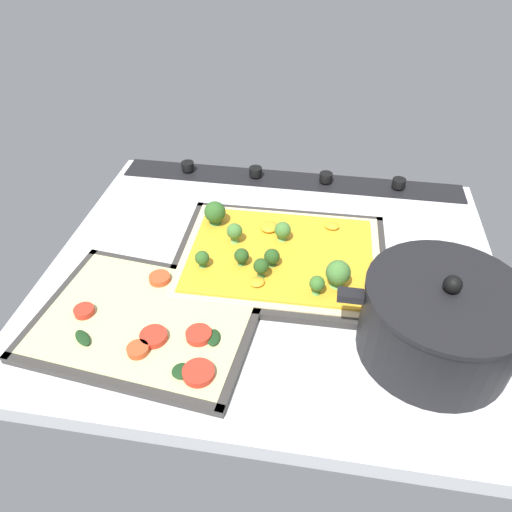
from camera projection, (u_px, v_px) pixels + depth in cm
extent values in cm
cube|color=silver|center=(272.00, 274.00, 83.80)|extent=(76.76, 65.68, 3.00)
cube|color=black|center=(290.00, 179.00, 104.84)|extent=(73.69, 7.00, 0.80)
cylinder|color=black|center=(399.00, 183.00, 101.22)|extent=(2.80, 2.80, 1.80)
cylinder|color=black|center=(326.00, 177.00, 103.08)|extent=(2.80, 2.80, 1.80)
cylinder|color=black|center=(256.00, 171.00, 104.94)|extent=(2.80, 2.80, 1.80)
cylinder|color=black|center=(188.00, 166.00, 106.80)|extent=(2.80, 2.80, 1.80)
cube|color=#33302D|center=(281.00, 260.00, 84.08)|extent=(36.93, 29.27, 0.50)
cube|color=#33302D|center=(288.00, 214.00, 94.28)|extent=(36.51, 1.76, 1.30)
cube|color=#33302D|center=(272.00, 315.00, 73.37)|extent=(36.51, 1.76, 1.30)
cube|color=#33302D|center=(383.00, 268.00, 81.89)|extent=(1.64, 28.72, 1.30)
cube|color=#33302D|center=(183.00, 249.00, 85.76)|extent=(1.64, 28.72, 1.30)
cube|color=beige|center=(281.00, 257.00, 83.60)|extent=(34.49, 26.83, 1.00)
cube|color=gold|center=(281.00, 254.00, 83.15)|extent=(31.73, 24.16, 0.40)
cone|color=#427635|center=(270.00, 263.00, 80.34)|extent=(1.45, 1.45, 0.85)
sphere|color=#264C1C|center=(270.00, 256.00, 79.43)|extent=(2.63, 2.63, 2.63)
cone|color=#68AD54|center=(337.00, 282.00, 76.35)|extent=(2.17, 2.17, 1.26)
sphere|color=#427533|center=(338.00, 272.00, 74.99)|extent=(3.95, 3.95, 3.95)
cone|color=#68AD54|center=(235.00, 239.00, 85.02)|extent=(1.54, 1.54, 1.30)
sphere|color=#427533|center=(234.00, 231.00, 83.93)|extent=(2.80, 2.80, 2.80)
cone|color=#4D8B3F|center=(203.00, 264.00, 80.04)|extent=(1.32, 1.32, 0.90)
sphere|color=#2D5B23|center=(202.00, 258.00, 79.17)|extent=(2.40, 2.40, 2.40)
cone|color=#427635|center=(242.00, 262.00, 80.47)|extent=(1.37, 1.37, 0.89)
sphere|color=#264C1C|center=(242.00, 256.00, 79.58)|extent=(2.49, 2.49, 2.49)
cone|color=#68AD54|center=(282.00, 237.00, 85.57)|extent=(1.60, 1.60, 1.06)
sphere|color=#427533|center=(283.00, 230.00, 84.53)|extent=(2.91, 2.91, 2.91)
cone|color=#5B9F46|center=(316.00, 290.00, 74.96)|extent=(1.34, 1.34, 1.19)
sphere|color=#386B28|center=(317.00, 283.00, 74.00)|extent=(2.44, 2.44, 2.44)
cone|color=#427635|center=(261.00, 274.00, 77.85)|extent=(1.38, 1.38, 1.39)
sphere|color=#264C1C|center=(261.00, 266.00, 76.81)|extent=(2.50, 2.50, 2.50)
cone|color=#4D8B3F|center=(216.00, 221.00, 89.43)|extent=(2.19, 2.19, 1.04)
sphere|color=#2D5B23|center=(215.00, 212.00, 88.14)|extent=(3.99, 3.99, 3.99)
ellipsoid|color=gold|center=(257.00, 282.00, 76.75)|extent=(3.27, 3.31, 0.86)
ellipsoid|color=gold|center=(269.00, 227.00, 87.97)|extent=(4.56, 4.58, 1.17)
ellipsoid|color=gold|center=(332.00, 226.00, 88.37)|extent=(2.83, 2.32, 0.94)
cube|color=#33302D|center=(147.00, 322.00, 72.91)|extent=(35.19, 28.24, 0.50)
cube|color=#33302D|center=(177.00, 270.00, 81.40)|extent=(32.62, 4.75, 1.30)
cube|color=#33302D|center=(108.00, 383.00, 63.90)|extent=(32.62, 4.75, 1.30)
cube|color=#33302D|center=(246.00, 341.00, 69.45)|extent=(3.90, 24.81, 1.30)
cube|color=#33302D|center=(56.00, 300.00, 75.85)|extent=(3.90, 24.81, 1.30)
cube|color=#BDC282|center=(146.00, 319.00, 72.46)|extent=(32.54, 25.59, 0.90)
cylinder|color=red|center=(154.00, 337.00, 68.52)|extent=(3.98, 3.98, 1.00)
cylinder|color=#D14723|center=(138.00, 350.00, 66.70)|extent=(3.07, 3.07, 1.00)
cylinder|color=red|center=(199.00, 373.00, 63.70)|extent=(4.33, 4.33, 1.00)
cylinder|color=#D14723|center=(160.00, 278.00, 78.01)|extent=(3.45, 3.45, 1.00)
cylinder|color=red|center=(199.00, 335.00, 68.75)|extent=(3.77, 3.77, 1.00)
cylinder|color=red|center=(84.00, 311.00, 72.38)|extent=(3.04, 3.04, 1.00)
ellipsoid|color=#193819|center=(83.00, 338.00, 68.47)|extent=(3.76, 3.61, 0.60)
ellipsoid|color=#193819|center=(181.00, 371.00, 64.05)|extent=(3.09, 3.16, 0.60)
ellipsoid|color=#193819|center=(213.00, 337.00, 68.52)|extent=(2.30, 3.31, 0.60)
cylinder|color=black|center=(439.00, 323.00, 65.82)|extent=(21.25, 21.25, 10.73)
cylinder|color=black|center=(450.00, 293.00, 62.13)|extent=(21.68, 21.68, 0.80)
sphere|color=black|center=(453.00, 284.00, 61.10)|extent=(2.40, 2.40, 2.40)
cube|color=black|center=(351.00, 296.00, 65.13)|extent=(3.60, 2.00, 1.20)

